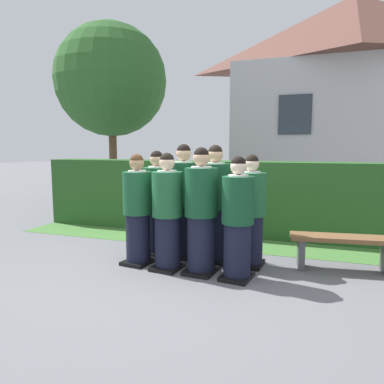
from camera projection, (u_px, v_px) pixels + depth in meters
The scene contains 14 objects.
ground_plane at pixel (185, 270), 4.91m from camera, with size 60.00×60.00×0.00m, color slate.
student_front_row_0 at pixel (138, 212), 5.13m from camera, with size 0.43×0.50×1.58m.
student_front_row_1 at pixel (167, 215), 4.89m from camera, with size 0.42×0.52×1.60m.
student_front_row_2 at pixel (201, 214), 4.74m from camera, with size 0.44×0.51×1.68m.
student_front_row_3 at pixel (238, 222), 4.52m from camera, with size 0.42×0.49×1.57m.
student_rear_row_0 at pixel (157, 205), 5.60m from camera, with size 0.42×0.53×1.62m.
student_rear_row_1 at pixel (184, 204), 5.42m from camera, with size 0.45×0.55×1.72m.
student_rear_row_2 at pixel (215, 207), 5.23m from camera, with size 0.45×0.54×1.71m.
student_rear_row_3 at pixel (251, 214), 5.03m from camera, with size 0.41×0.47×1.58m.
hedge at pixel (226, 197), 7.01m from camera, with size 7.72×0.70×1.41m.
school_building_main at pixel (351, 98), 11.06m from camera, with size 7.23×3.59×6.21m.
oak_tree_left at pixel (111, 81), 10.94m from camera, with size 3.38×3.38×5.39m.
wooden_bench at pixel (343, 246), 4.87m from camera, with size 1.43×0.54×0.48m.
lawn_strip at pixel (215, 242), 6.35m from camera, with size 7.72×0.90×0.01m, color #477A38.
Camera 1 is at (1.63, -4.45, 1.68)m, focal length 33.60 mm.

